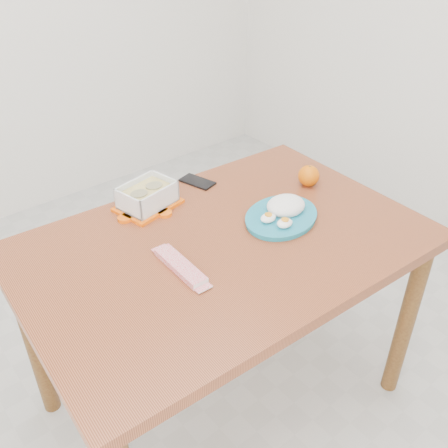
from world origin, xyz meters
TOP-DOWN VIEW (x-y plane):
  - ground at (0.00, 0.00)m, footprint 3.50×3.50m
  - dining_table at (0.01, -0.09)m, footprint 1.28×0.89m
  - food_container at (-0.07, 0.22)m, footprint 0.23×0.19m
  - orange_fruit at (0.47, -0.02)m, footprint 0.08×0.08m
  - rice_plate at (0.24, -0.12)m, footprint 0.33×0.33m
  - candy_bar at (-0.18, -0.12)m, footprint 0.06×0.21m
  - smartphone at (0.16, 0.25)m, footprint 0.10×0.14m

SIDE VIEW (x-z plane):
  - ground at x=0.00m, z-range 0.00..0.00m
  - dining_table at x=0.01m, z-range 0.28..1.03m
  - smartphone at x=0.16m, z-range 0.75..0.76m
  - candy_bar at x=-0.18m, z-range 0.75..0.77m
  - rice_plate at x=0.24m, z-range 0.74..0.81m
  - orange_fruit at x=0.47m, z-range 0.75..0.83m
  - food_container at x=-0.07m, z-range 0.75..0.84m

